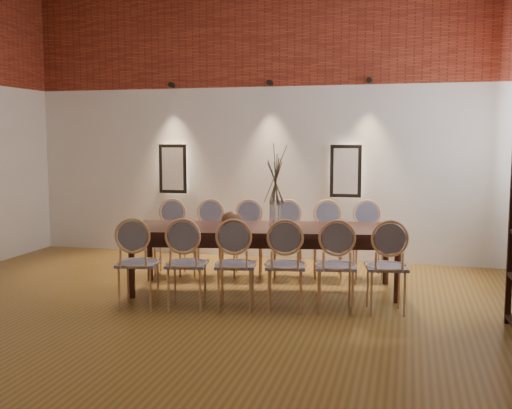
% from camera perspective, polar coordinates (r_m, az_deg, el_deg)
% --- Properties ---
extents(floor, '(7.00, 7.00, 0.02)m').
position_cam_1_polar(floor, '(5.75, -8.62, -11.66)').
color(floor, olive).
rests_on(floor, ground).
extents(wall_back, '(7.00, 0.10, 4.00)m').
position_cam_1_polar(wall_back, '(8.85, 0.22, 7.89)').
color(wall_back, silver).
rests_on(wall_back, ground).
extents(brick_band_back, '(7.00, 0.02, 1.50)m').
position_cam_1_polar(brick_band_back, '(8.91, 0.11, 15.96)').
color(brick_band_back, maroon).
rests_on(brick_band_back, ground).
extents(niche_left, '(0.36, 0.06, 0.66)m').
position_cam_1_polar(niche_left, '(9.17, -7.85, 3.40)').
color(niche_left, '#FFEAC6').
rests_on(niche_left, wall_back).
extents(niche_right, '(0.36, 0.06, 0.66)m').
position_cam_1_polar(niche_right, '(8.54, 8.56, 3.17)').
color(niche_right, '#FFEAC6').
rests_on(niche_right, wall_back).
extents(spot_fixture_left, '(0.08, 0.10, 0.08)m').
position_cam_1_polar(spot_fixture_left, '(9.16, -8.04, 11.22)').
color(spot_fixture_left, black).
rests_on(spot_fixture_left, wall_back).
extents(spot_fixture_mid, '(0.08, 0.10, 0.08)m').
position_cam_1_polar(spot_fixture_mid, '(8.71, 1.31, 11.53)').
color(spot_fixture_mid, black).
rests_on(spot_fixture_mid, wall_back).
extents(spot_fixture_right, '(0.08, 0.10, 0.08)m').
position_cam_1_polar(spot_fixture_right, '(8.51, 10.73, 11.55)').
color(spot_fixture_right, black).
rests_on(spot_fixture_right, wall_back).
extents(dining_table, '(3.18, 1.52, 0.75)m').
position_cam_1_polar(dining_table, '(6.93, 0.82, -5.20)').
color(dining_table, '#34150F').
rests_on(dining_table, floor).
extents(chair_near_a, '(0.51, 0.51, 0.94)m').
position_cam_1_polar(chair_near_a, '(6.36, -11.14, -5.49)').
color(chair_near_a, tan).
rests_on(chair_near_a, floor).
extents(chair_near_b, '(0.51, 0.51, 0.94)m').
position_cam_1_polar(chair_near_b, '(6.25, -6.60, -5.63)').
color(chair_near_b, tan).
rests_on(chair_near_b, floor).
extents(chair_near_c, '(0.51, 0.51, 0.94)m').
position_cam_1_polar(chair_near_c, '(6.18, -1.94, -5.73)').
color(chair_near_c, tan).
rests_on(chair_near_c, floor).
extents(chair_near_d, '(0.51, 0.51, 0.94)m').
position_cam_1_polar(chair_near_d, '(6.15, 2.81, -5.79)').
color(chair_near_d, tan).
rests_on(chair_near_d, floor).
extents(chair_near_e, '(0.51, 0.51, 0.94)m').
position_cam_1_polar(chair_near_e, '(6.16, 7.58, -5.82)').
color(chair_near_e, tan).
rests_on(chair_near_e, floor).
extents(chair_near_f, '(0.51, 0.51, 0.94)m').
position_cam_1_polar(chair_near_f, '(6.21, 12.29, -5.80)').
color(chair_near_f, tan).
rests_on(chair_near_f, floor).
extents(chair_far_a, '(0.51, 0.51, 0.94)m').
position_cam_1_polar(chair_far_a, '(7.83, -8.21, -3.21)').
color(chair_far_a, tan).
rests_on(chair_far_a, floor).
extents(chair_far_b, '(0.51, 0.51, 0.94)m').
position_cam_1_polar(chair_far_b, '(7.74, -4.52, -3.28)').
color(chair_far_b, tan).
rests_on(chair_far_b, floor).
extents(chair_far_c, '(0.51, 0.51, 0.94)m').
position_cam_1_polar(chair_far_c, '(7.69, -0.76, -3.33)').
color(chair_far_c, tan).
rests_on(chair_far_c, floor).
extents(chair_far_d, '(0.51, 0.51, 0.94)m').
position_cam_1_polar(chair_far_d, '(7.66, 3.04, -3.37)').
color(chair_far_d, tan).
rests_on(chair_far_d, floor).
extents(chair_far_e, '(0.51, 0.51, 0.94)m').
position_cam_1_polar(chair_far_e, '(7.67, 6.85, -3.40)').
color(chair_far_e, tan).
rests_on(chair_far_e, floor).
extents(chair_far_f, '(0.51, 0.51, 0.94)m').
position_cam_1_polar(chair_far_f, '(7.71, 10.64, -3.41)').
color(chair_far_f, tan).
rests_on(chair_far_f, floor).
extents(vase, '(0.14, 0.14, 0.30)m').
position_cam_1_polar(vase, '(6.84, 1.87, -0.90)').
color(vase, silver).
rests_on(vase, dining_table).
extents(dried_branches, '(0.50, 0.50, 0.70)m').
position_cam_1_polar(dried_branches, '(6.80, 1.88, 2.87)').
color(dried_branches, '#4A3E2D').
rests_on(dried_branches, vase).
extents(bowl, '(0.24, 0.24, 0.18)m').
position_cam_1_polar(bowl, '(6.83, -2.31, -1.41)').
color(bowl, '#59321E').
rests_on(bowl, dining_table).
extents(book, '(0.29, 0.22, 0.03)m').
position_cam_1_polar(book, '(6.91, -2.01, -1.95)').
color(book, '#7E2872').
rests_on(book, dining_table).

